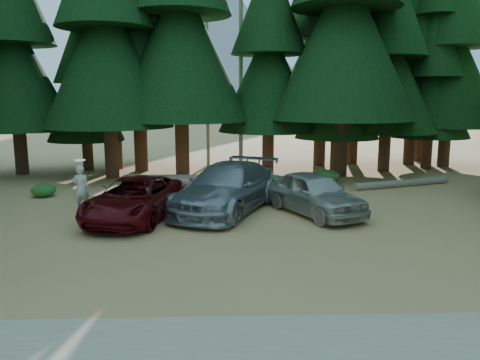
{
  "coord_description": "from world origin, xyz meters",
  "views": [
    {
      "loc": [
        -0.2,
        -13.28,
        4.22
      ],
      "look_at": [
        0.37,
        3.55,
        1.25
      ],
      "focal_mm": 35.0,
      "sensor_mm": 36.0,
      "label": 1
    }
  ],
  "objects_px": {
    "silver_minivan_right": "(314,193)",
    "log_left": "(168,178)",
    "log_right": "(403,183)",
    "log_mid": "(196,183)",
    "silver_minivan_center": "(227,188)",
    "frisbee_player": "(81,188)",
    "red_pickup": "(135,199)"
  },
  "relations": [
    {
      "from": "silver_minivan_center",
      "to": "frisbee_player",
      "type": "xyz_separation_m",
      "value": [
        -5.04,
        -1.27,
        0.27
      ]
    },
    {
      "from": "silver_minivan_center",
      "to": "log_left",
      "type": "relative_size",
      "value": 1.33
    },
    {
      "from": "red_pickup",
      "to": "silver_minivan_center",
      "type": "distance_m",
      "value": 3.43
    },
    {
      "from": "red_pickup",
      "to": "log_right",
      "type": "height_order",
      "value": "red_pickup"
    },
    {
      "from": "silver_minivan_right",
      "to": "log_right",
      "type": "bearing_deg",
      "value": 19.66
    },
    {
      "from": "log_right",
      "to": "frisbee_player",
      "type": "bearing_deg",
      "value": -176.27
    },
    {
      "from": "red_pickup",
      "to": "log_left",
      "type": "relative_size",
      "value": 1.13
    },
    {
      "from": "log_right",
      "to": "silver_minivan_right",
      "type": "bearing_deg",
      "value": -155.25
    },
    {
      "from": "silver_minivan_right",
      "to": "log_left",
      "type": "height_order",
      "value": "silver_minivan_right"
    },
    {
      "from": "frisbee_player",
      "to": "log_mid",
      "type": "relative_size",
      "value": 0.47
    },
    {
      "from": "red_pickup",
      "to": "log_left",
      "type": "height_order",
      "value": "red_pickup"
    },
    {
      "from": "silver_minivan_right",
      "to": "frisbee_player",
      "type": "xyz_separation_m",
      "value": [
        -8.22,
        -0.67,
        0.38
      ]
    },
    {
      "from": "silver_minivan_center",
      "to": "frisbee_player",
      "type": "relative_size",
      "value": 3.42
    },
    {
      "from": "log_left",
      "to": "log_mid",
      "type": "bearing_deg",
      "value": -40.59
    },
    {
      "from": "silver_minivan_right",
      "to": "log_right",
      "type": "height_order",
      "value": "silver_minivan_right"
    },
    {
      "from": "log_mid",
      "to": "log_left",
      "type": "bearing_deg",
      "value": 150.07
    },
    {
      "from": "silver_minivan_right",
      "to": "log_mid",
      "type": "height_order",
      "value": "silver_minivan_right"
    },
    {
      "from": "silver_minivan_right",
      "to": "frisbee_player",
      "type": "relative_size",
      "value": 2.55
    },
    {
      "from": "log_left",
      "to": "log_mid",
      "type": "xyz_separation_m",
      "value": [
        1.53,
        -1.45,
        -0.01
      ]
    },
    {
      "from": "silver_minivan_center",
      "to": "silver_minivan_right",
      "type": "bearing_deg",
      "value": 13.06
    },
    {
      "from": "silver_minivan_center",
      "to": "log_right",
      "type": "height_order",
      "value": "silver_minivan_center"
    },
    {
      "from": "silver_minivan_center",
      "to": "silver_minivan_right",
      "type": "relative_size",
      "value": 1.34
    },
    {
      "from": "silver_minivan_center",
      "to": "log_left",
      "type": "distance_m",
      "value": 7.23
    },
    {
      "from": "log_left",
      "to": "log_right",
      "type": "height_order",
      "value": "log_right"
    },
    {
      "from": "log_left",
      "to": "frisbee_player",
      "type": "bearing_deg",
      "value": -101.76
    },
    {
      "from": "log_left",
      "to": "log_mid",
      "type": "height_order",
      "value": "log_left"
    },
    {
      "from": "silver_minivan_center",
      "to": "silver_minivan_right",
      "type": "distance_m",
      "value": 3.24
    },
    {
      "from": "frisbee_player",
      "to": "silver_minivan_right",
      "type": "bearing_deg",
      "value": -169.87
    },
    {
      "from": "silver_minivan_right",
      "to": "silver_minivan_center",
      "type": "bearing_deg",
      "value": 144.51
    },
    {
      "from": "log_mid",
      "to": "log_right",
      "type": "distance_m",
      "value": 9.93
    },
    {
      "from": "silver_minivan_right",
      "to": "log_mid",
      "type": "distance_m",
      "value": 7.37
    },
    {
      "from": "silver_minivan_right",
      "to": "log_left",
      "type": "bearing_deg",
      "value": 106.0
    }
  ]
}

